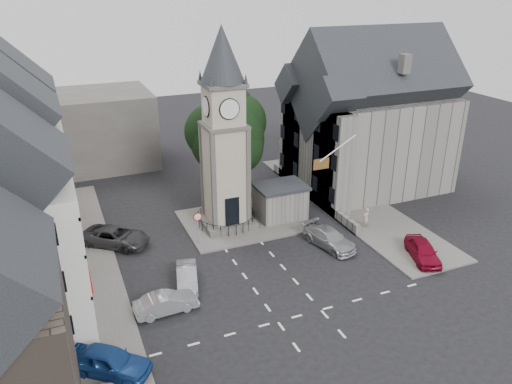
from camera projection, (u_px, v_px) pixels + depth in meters
name	position (u px, v px, depth m)	size (l,w,h in m)	color
ground	(264.00, 272.00, 35.57)	(120.00, 120.00, 0.00)	black
pavement_west	(73.00, 266.00, 36.18)	(6.00, 30.00, 0.14)	#595651
pavement_east	(347.00, 201.00, 46.59)	(6.00, 26.00, 0.14)	#595651
central_island	(243.00, 221.00, 42.85)	(10.00, 8.00, 0.16)	#595651
road_markings	(300.00, 316.00, 30.91)	(20.00, 8.00, 0.01)	silver
clock_tower	(224.00, 132.00, 39.14)	(4.86, 4.86, 16.25)	#4C4944
stone_shelter	(280.00, 201.00, 43.02)	(4.30, 3.30, 3.08)	slate
town_tree	(227.00, 128.00, 44.55)	(7.20, 7.20, 10.80)	black
warning_sign_post	(198.00, 222.00, 38.24)	(0.70, 0.19, 2.85)	black
terrace_pink	(14.00, 146.00, 41.03)	(8.10, 7.60, 12.80)	tan
terrace_cream	(12.00, 179.00, 34.25)	(8.10, 7.60, 12.80)	#F4E1CC
terrace_tudor	(9.00, 235.00, 27.62)	(8.10, 7.60, 12.00)	silver
backdrop_west	(57.00, 133.00, 53.46)	(20.00, 10.00, 8.00)	#4C4944
east_building	(367.00, 125.00, 47.97)	(14.40, 11.40, 12.60)	slate
east_boundary_wall	(311.00, 194.00, 47.14)	(0.40, 16.00, 0.90)	slate
flagpole	(338.00, 148.00, 39.05)	(3.68, 0.10, 2.74)	white
car_west_blue	(109.00, 361.00, 26.13)	(1.82, 4.52, 1.54)	navy
car_west_silver	(166.00, 303.00, 31.03)	(1.38, 3.97, 1.31)	#A5AAAD
car_west_grey	(115.00, 237.00, 38.80)	(2.46, 5.33, 1.48)	#303032
car_island_silver	(187.00, 277.00, 33.79)	(1.35, 3.87, 1.27)	#96979E
car_island_east	(329.00, 238.00, 38.68)	(1.95, 4.81, 1.39)	#989BA0
car_east_red	(423.00, 251.00, 36.83)	(1.72, 4.28, 1.46)	maroon
pedestrian	(366.00, 218.00, 41.43)	(0.66, 0.44, 1.82)	#B09E91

